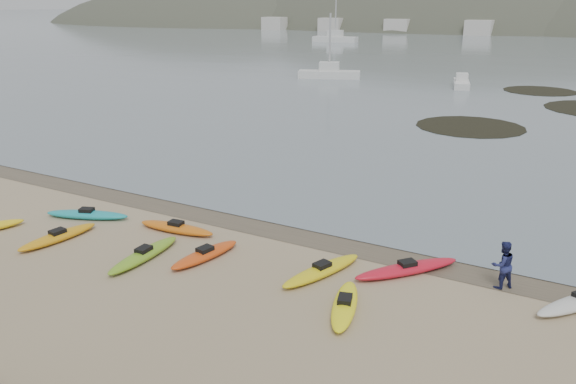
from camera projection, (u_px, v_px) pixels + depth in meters
The scene contains 6 objects.
ground at pixel (288, 227), 22.82m from camera, with size 600.00×600.00×0.00m, color tan.
wet_sand at pixel (284, 229), 22.57m from camera, with size 60.00×60.00×0.00m, color brown.
kayaks at pixel (219, 253), 20.03m from camera, with size 23.53×8.78×0.34m.
person_east at pixel (503, 265), 17.74m from camera, with size 0.77×0.60×1.59m, color navy.
kelp_mats at pixel (548, 108), 48.02m from camera, with size 16.75×28.59×0.04m.
moored_boats at pixel (468, 51), 96.52m from camera, with size 92.14×82.46×1.41m.
Camera 1 is at (10.29, -18.47, 8.68)m, focal length 35.00 mm.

